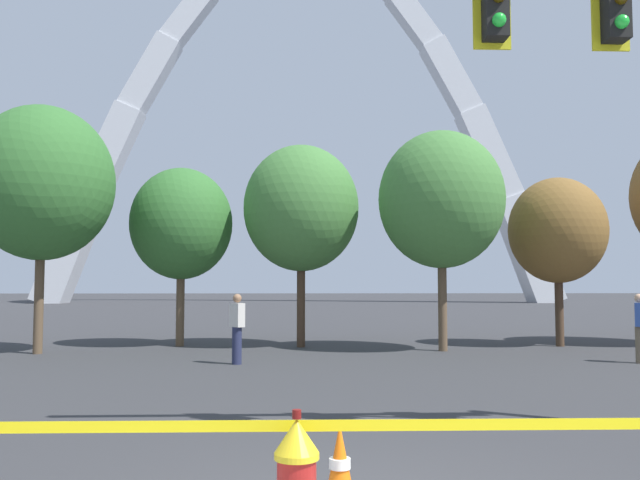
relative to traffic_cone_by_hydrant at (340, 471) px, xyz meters
The scene contains 10 objects.
caution_tape_barrier 0.78m from the traffic_cone_by_hydrant, 124.89° to the right, with size 5.85×0.08×0.91m.
traffic_cone_by_hydrant is the anchor object (origin of this frame).
monument_arch 59.76m from the traffic_cone_by_hydrant, 89.82° to the left, with size 50.17×2.86×36.70m.
tree_far_left 14.78m from the traffic_cone_by_hydrant, 119.89° to the left, with size 3.74×3.74×6.55m.
tree_left_mid 15.11m from the traffic_cone_by_hydrant, 104.66° to the left, with size 3.00×3.00×5.25m.
tree_center_left 14.35m from the traffic_cone_by_hydrant, 90.82° to the left, with size 3.36×3.36×5.87m.
tree_center_right 13.68m from the traffic_cone_by_hydrant, 73.89° to the left, with size 3.45×3.45×6.04m.
tree_right_mid 15.96m from the traffic_cone_by_hydrant, 61.99° to the left, with size 2.83×2.83×4.95m.
pedestrian_walking_left 10.02m from the traffic_cone_by_hydrant, 99.68° to the left, with size 0.38×0.39×1.59m.
pedestrian_standing_center 12.34m from the traffic_cone_by_hydrant, 52.08° to the left, with size 0.33×0.39×1.59m.
Camera 1 is at (-0.53, -5.21, 1.82)m, focal length 37.04 mm.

